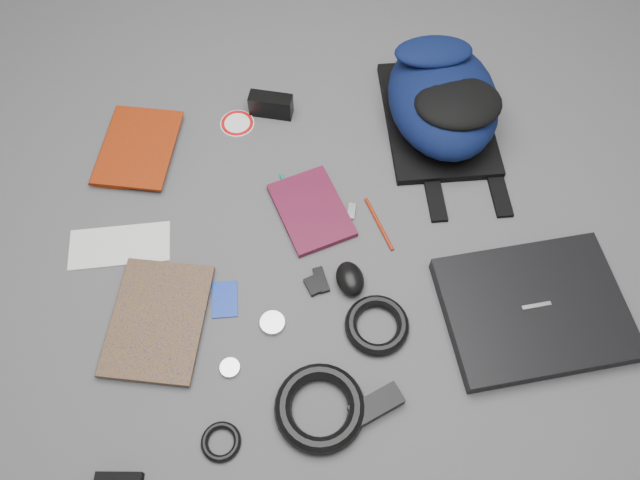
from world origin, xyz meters
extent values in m
plane|color=#4F4F51|center=(0.00, 0.00, 0.00)|extent=(4.00, 4.00, 0.00)
cube|color=black|center=(0.42, -0.27, 0.02)|extent=(0.40, 0.32, 0.04)
imported|color=maroon|center=(-0.49, 0.39, 0.01)|extent=(0.26, 0.30, 0.03)
imported|color=#9E670B|center=(-0.49, -0.09, 0.01)|extent=(0.28, 0.33, 0.02)
cube|color=silver|center=(-0.46, 0.09, 0.00)|extent=(0.24, 0.13, 0.00)
cube|color=#430C1F|center=(0.00, 0.09, 0.01)|extent=(0.19, 0.24, 0.02)
cube|color=black|center=(-0.04, 0.42, 0.03)|extent=(0.12, 0.08, 0.06)
cylinder|color=white|center=(-0.14, 0.40, 0.00)|extent=(0.12, 0.12, 0.00)
cylinder|color=#0D7C65|center=(-0.04, 0.14, 0.00)|extent=(0.04, 0.14, 0.01)
cylinder|color=maroon|center=(0.15, 0.02, 0.00)|extent=(0.03, 0.15, 0.01)
cube|color=#1635AA|center=(-0.24, -0.09, 0.00)|extent=(0.07, 0.09, 0.00)
cube|color=black|center=(-0.02, -0.09, 0.01)|extent=(0.03, 0.06, 0.01)
cube|color=#A3A3A5|center=(0.09, 0.07, 0.00)|extent=(0.03, 0.05, 0.01)
cube|color=black|center=(-0.04, -0.11, 0.01)|extent=(0.04, 0.05, 0.01)
ellipsoid|color=black|center=(0.04, -0.11, 0.02)|extent=(0.07, 0.09, 0.05)
cylinder|color=silver|center=(-0.25, -0.25, 0.01)|extent=(0.06, 0.06, 0.01)
cylinder|color=#BBBBBD|center=(-0.14, -0.17, 0.01)|extent=(0.07, 0.07, 0.01)
torus|color=black|center=(0.08, -0.23, 0.01)|extent=(0.17, 0.17, 0.03)
cube|color=black|center=(0.03, -0.40, 0.01)|extent=(0.12, 0.08, 0.03)
torus|color=black|center=(-0.08, -0.38, 0.02)|extent=(0.19, 0.19, 0.04)
torus|color=black|center=(-0.29, -0.40, 0.01)|extent=(0.09, 0.09, 0.02)
camera|label=1|loc=(-0.15, -0.69, 1.29)|focal=35.00mm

